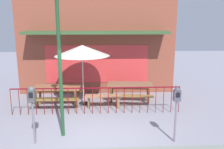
# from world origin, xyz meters

# --- Properties ---
(ground) EXTENTS (40.00, 40.00, 0.00)m
(ground) POSITION_xyz_m (0.00, 0.00, 0.00)
(ground) COLOR gray
(pub_storefront) EXTENTS (7.07, 1.51, 4.58)m
(pub_storefront) POSITION_xyz_m (0.00, 4.74, 2.29)
(pub_storefront) COLOR #562A19
(pub_storefront) RESTS_ON ground
(patio_fence_front) EXTENTS (5.96, 0.04, 0.97)m
(patio_fence_front) POSITION_xyz_m (-0.00, 1.97, 0.66)
(patio_fence_front) COLOR maroon
(patio_fence_front) RESTS_ON ground
(picnic_table_left) EXTENTS (1.83, 1.40, 0.79)m
(picnic_table_left) POSITION_xyz_m (-1.53, 2.88, 0.61)
(picnic_table_left) COLOR brown
(picnic_table_left) RESTS_ON ground
(picnic_table_right) EXTENTS (1.96, 1.58, 0.79)m
(picnic_table_right) POSITION_xyz_m (1.34, 3.17, 0.61)
(picnic_table_right) COLOR brown
(picnic_table_right) RESTS_ON ground
(patio_umbrella) EXTENTS (2.11, 2.11, 2.35)m
(patio_umbrella) POSITION_xyz_m (-0.53, 3.03, 2.14)
(patio_umbrella) COLOR black
(patio_umbrella) RESTS_ON ground
(patio_bench) EXTENTS (1.42, 0.43, 0.48)m
(patio_bench) POSITION_xyz_m (0.26, 2.59, 0.35)
(patio_bench) COLOR #A36E4E
(patio_bench) RESTS_ON ground
(parking_meter_near) EXTENTS (0.18, 0.17, 1.59)m
(parking_meter_near) POSITION_xyz_m (-1.63, -0.07, 1.23)
(parking_meter_near) COLOR slate
(parking_meter_near) RESTS_ON ground
(parking_meter_far) EXTENTS (0.18, 0.17, 1.55)m
(parking_meter_far) POSITION_xyz_m (2.16, -0.16, 1.20)
(parking_meter_far) COLOR slate
(parking_meter_far) RESTS_ON ground
(street_lamp) EXTENTS (0.28, 0.28, 4.05)m
(street_lamp) POSITION_xyz_m (-0.94, 0.36, 2.64)
(street_lamp) COLOR #1F4927
(street_lamp) RESTS_ON ground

